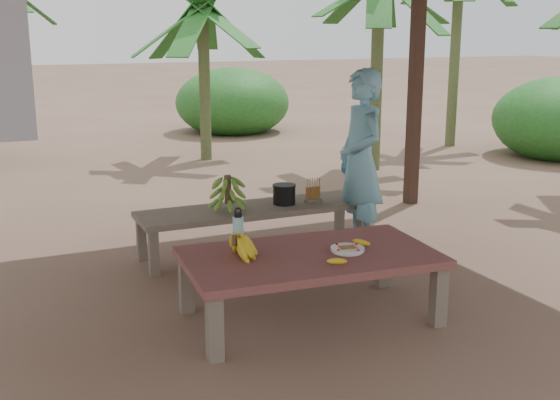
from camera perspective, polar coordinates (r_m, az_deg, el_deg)
name	(u,v)px	position (r m, az deg, el deg)	size (l,w,h in m)	color
ground	(279,304)	(5.48, -0.11, -8.43)	(80.00, 80.00, 0.00)	brown
work_table	(310,262)	(5.07, 2.45, -5.05)	(1.88, 1.14, 0.50)	brown
bench	(255,212)	(6.58, -2.05, -1.02)	(2.20, 0.62, 0.45)	brown
ripe_banana_bunch	(235,246)	(4.93, -3.69, -3.72)	(0.30, 0.26, 0.18)	yellow
plate	(347,249)	(5.10, 5.51, -4.02)	(0.25, 0.25, 0.04)	white
loose_banana_front	(337,261)	(4.83, 4.65, -4.98)	(0.04, 0.16, 0.04)	yellow
loose_banana_side	(361,242)	(5.26, 6.63, -3.45)	(0.04, 0.14, 0.04)	yellow
water_flask	(238,231)	(5.17, -3.42, -2.49)	(0.08, 0.08, 0.30)	#40B7C8
green_banana_stalk	(228,192)	(6.43, -4.26, 0.67)	(0.30, 0.30, 0.34)	#598C2D
cooking_pot	(284,195)	(6.65, 0.34, 0.44)	(0.21, 0.21, 0.18)	black
skewer_rack	(313,190)	(6.72, 2.70, 0.83)	(0.18, 0.08, 0.24)	#A57F47
woman	(361,161)	(6.63, 6.57, 3.16)	(0.63, 0.41, 1.72)	#68AAC5
banana_plant_n	(203,23)	(11.35, -6.28, 14.13)	(1.80, 1.80, 2.64)	#596638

